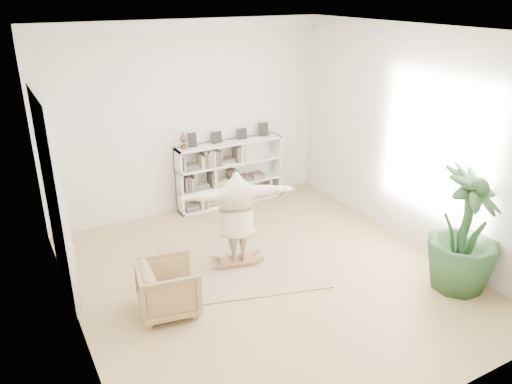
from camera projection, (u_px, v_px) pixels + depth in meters
floor at (268, 277)px, 7.64m from camera, size 6.00×6.00×0.00m
room_shell at (185, 24)px, 8.67m from camera, size 6.00×6.00×6.00m
doors at (54, 197)px, 6.94m from camera, size 0.09×1.78×2.92m
bookshelf at (230, 174)px, 10.01m from camera, size 2.20×0.35×1.64m
armchair at (168, 288)px, 6.71m from camera, size 0.92×0.90×0.72m
rug at (237, 263)px, 7.99m from camera, size 2.95×2.61×0.02m
rocker_board at (237, 260)px, 7.96m from camera, size 0.62×0.47×0.12m
person at (237, 214)px, 7.66m from camera, size 1.89×0.98×1.48m
houseplant at (465, 231)px, 7.04m from camera, size 1.36×1.36×1.83m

